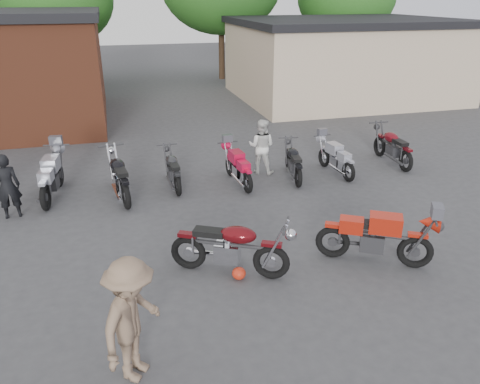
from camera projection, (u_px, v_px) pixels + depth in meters
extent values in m
plane|color=#38383B|center=(287.00, 285.00, 8.39)|extent=(90.00, 90.00, 0.00)
cube|color=tan|center=(343.00, 62.00, 23.10)|extent=(10.00, 8.00, 3.50)
ellipsoid|color=#B42713|center=(239.00, 273.00, 8.55)|extent=(0.31, 0.31, 0.24)
imported|color=black|center=(7.00, 186.00, 10.68)|extent=(0.62, 0.47, 1.55)
imported|color=silver|center=(261.00, 147.00, 13.41)|extent=(0.97, 0.91, 1.59)
imported|color=#7B614C|center=(132.00, 320.00, 6.09)|extent=(1.22, 1.34, 1.81)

